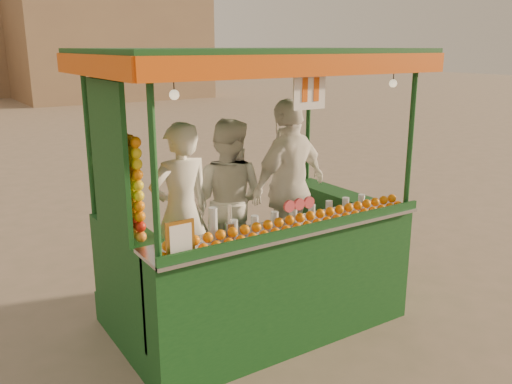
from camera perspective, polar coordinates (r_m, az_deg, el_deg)
ground at (r=5.16m, az=-3.29°, el=-15.06°), size 90.00×90.00×0.00m
building_right at (r=29.36m, az=-15.32°, el=14.52°), size 9.00×6.00×5.00m
juice_cart at (r=4.99m, az=-0.43°, el=-5.49°), size 2.84×1.84×2.58m
vendor_left at (r=4.96m, az=-7.95°, el=-2.14°), size 0.62×0.41×1.66m
vendor_middle at (r=5.40m, az=-3.02°, el=-0.78°), size 0.98×1.00×1.63m
vendor_right at (r=5.51m, az=3.55°, el=0.51°), size 1.13×0.69×1.81m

